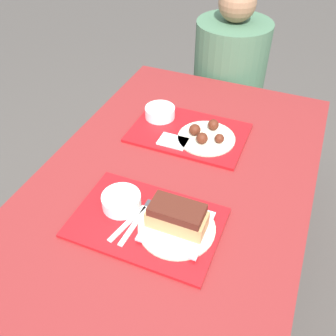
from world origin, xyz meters
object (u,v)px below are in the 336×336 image
at_px(wings_plate_far, 206,135).
at_px(person_seated_across, 230,65).
at_px(tray_far, 189,133).
at_px(brisket_sandwich_plate, 177,220).
at_px(bowl_coleslaw_near, 121,200).
at_px(bowl_coleslaw_far, 160,112).
at_px(tray_near, 146,222).

xyz_separation_m(wings_plate_far, person_seated_across, (-0.09, 0.72, -0.05)).
bearing_deg(wings_plate_far, person_seated_across, 97.44).
relative_size(tray_far, wings_plate_far, 2.02).
bearing_deg(person_seated_across, brisket_sandwich_plate, -82.62).
relative_size(bowl_coleslaw_near, bowl_coleslaw_far, 1.00).
bearing_deg(bowl_coleslaw_far, brisket_sandwich_plate, -61.90).
xyz_separation_m(tray_near, bowl_coleslaw_near, (-0.10, 0.03, 0.03)).
relative_size(tray_near, bowl_coleslaw_near, 3.64).
relative_size(bowl_coleslaw_near, person_seated_across, 0.18).
distance_m(tray_near, wings_plate_far, 0.48).
distance_m(bowl_coleslaw_near, bowl_coleslaw_far, 0.53).
relative_size(tray_far, bowl_coleslaw_near, 3.64).
relative_size(tray_near, wings_plate_far, 2.02).
xyz_separation_m(bowl_coleslaw_far, wings_plate_far, (0.23, -0.07, -0.01)).
xyz_separation_m(tray_far, wings_plate_far, (0.08, -0.02, 0.02)).
xyz_separation_m(tray_near, person_seated_across, (-0.05, 1.19, -0.03)).
relative_size(bowl_coleslaw_near, wings_plate_far, 0.56).
relative_size(tray_far, brisket_sandwich_plate, 1.94).
xyz_separation_m(tray_near, tray_far, (-0.04, 0.49, 0.00)).
distance_m(tray_near, person_seated_across, 1.20).
height_order(tray_near, bowl_coleslaw_near, bowl_coleslaw_near).
relative_size(brisket_sandwich_plate, wings_plate_far, 1.04).
distance_m(bowl_coleslaw_near, person_seated_across, 1.17).
height_order(brisket_sandwich_plate, person_seated_across, person_seated_across).
xyz_separation_m(bowl_coleslaw_near, wings_plate_far, (0.14, 0.45, -0.01)).
xyz_separation_m(bowl_coleslaw_near, bowl_coleslaw_far, (-0.09, 0.52, 0.00)).
bearing_deg(bowl_coleslaw_far, person_seated_across, 78.24).
bearing_deg(tray_far, tray_near, -85.45).
bearing_deg(tray_near, person_seated_across, 92.61).
distance_m(bowl_coleslaw_near, wings_plate_far, 0.47).
bearing_deg(brisket_sandwich_plate, wings_plate_far, 97.30).
height_order(tray_far, bowl_coleslaw_near, bowl_coleslaw_near).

